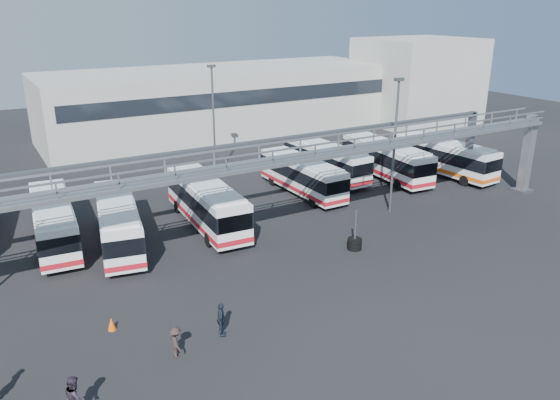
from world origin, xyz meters
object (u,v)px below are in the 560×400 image
bus_2 (53,220)px  bus_4 (206,202)px  light_pole_mid (395,139)px  light_pole_back (213,116)px  bus_6 (302,174)px  cone_right (112,324)px  bus_9 (443,156)px  tire_stack (355,243)px  pedestrian_c (176,342)px  pedestrian_d (221,320)px  bus_3 (118,221)px  pedestrian_b (75,397)px  bus_7 (326,159)px  bus_8 (386,158)px

bus_2 → bus_4: size_ratio=0.95×
light_pole_mid → bus_2: bearing=164.6°
light_pole_back → bus_6: bearing=-60.8°
cone_right → bus_9: bearing=17.7°
tire_stack → light_pole_mid: bearing=32.0°
pedestrian_c → pedestrian_d: pedestrian_d is taller
bus_9 → bus_3: bearing=177.2°
pedestrian_d → pedestrian_b: bearing=133.0°
bus_4 → pedestrian_d: 14.21m
bus_7 → pedestrian_d: (-18.97, -18.64, -0.87)m
bus_4 → bus_7: 15.06m
light_pole_back → tire_stack: size_ratio=3.76×
bus_3 → bus_8: size_ratio=0.96×
cone_right → pedestrian_d: bearing=-35.3°
pedestrian_d → tire_stack: 12.56m
light_pole_back → bus_4: size_ratio=0.91×
cone_right → bus_8: bearing=24.2°
light_pole_back → bus_4: (-5.34, -10.51, -3.87)m
bus_7 → pedestrian_b: size_ratio=5.53×
cone_right → light_pole_mid: bearing=13.9°
pedestrian_c → tire_stack: size_ratio=0.56×
bus_6 → bus_9: bus_9 is taller
pedestrian_d → tire_stack: size_ratio=0.64×
bus_3 → bus_6: bearing=20.7°
bus_3 → bus_8: (25.22, 2.86, 0.08)m
bus_8 → bus_9: bearing=-16.5°
light_pole_back → pedestrian_d: light_pole_back is taller
bus_6 → pedestrian_c: bus_6 is taller
pedestrian_b → pedestrian_d: 7.51m
pedestrian_c → bus_9: bearing=-65.2°
pedestrian_c → bus_6: bearing=-46.0°
bus_9 → pedestrian_c: size_ratio=7.13×
bus_6 → pedestrian_c: (-17.14, -16.43, -0.93)m
pedestrian_b → pedestrian_d: (7.15, 2.30, -0.07)m
bus_8 → bus_9: size_ratio=1.02×
light_pole_mid → pedestrian_b: light_pole_mid is taller
bus_8 → bus_7: bearing=153.9°
bus_9 → pedestrian_c: 34.63m
bus_4 → light_pole_mid: bearing=-15.3°
pedestrian_b → tire_stack: tire_stack is taller
bus_2 → bus_6: (19.78, 0.64, -0.05)m
light_pole_mid → bus_9: bearing=25.2°
light_pole_mid → tire_stack: light_pole_mid is taller
bus_6 → light_pole_mid: bearing=-64.0°
bus_2 → bus_7: size_ratio=1.01×
light_pole_mid → bus_8: bearing=52.0°
bus_3 → bus_9: size_ratio=0.98×
bus_8 → pedestrian_c: size_ratio=7.26×
bus_6 → cone_right: (-19.14, -12.72, -1.36)m
bus_2 → light_pole_mid: bearing=-10.5°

